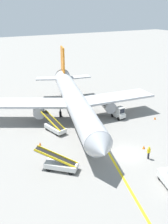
# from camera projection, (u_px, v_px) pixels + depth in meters

# --- Properties ---
(ground_plane) EXTENTS (300.00, 300.00, 0.00)m
(ground_plane) POSITION_uv_depth(u_px,v_px,m) (126.00, 153.00, 33.95)
(ground_plane) COLOR gray
(taxi_line_yellow) EXTENTS (24.77, 76.25, 0.01)m
(taxi_line_yellow) POSITION_uv_depth(u_px,v_px,m) (101.00, 139.00, 37.67)
(taxi_line_yellow) COLOR yellow
(taxi_line_yellow) RESTS_ON ground
(airliner) EXTENTS (27.68, 34.49, 10.10)m
(airliner) POSITION_uv_depth(u_px,v_px,m) (74.00, 100.00, 43.19)
(airliner) COLOR #B2B5BA
(airliner) RESTS_ON ground
(baggage_tug_near_wing) EXTENTS (1.47, 2.48, 2.10)m
(baggage_tug_near_wing) POSITION_uv_depth(u_px,v_px,m) (119.00, 113.00, 44.39)
(baggage_tug_near_wing) COLOR silver
(baggage_tug_near_wing) RESTS_ON ground
(belt_loader_forward_hold) EXTENTS (4.45, 4.38, 2.59)m
(belt_loader_forward_hold) POSITION_uv_depth(u_px,v_px,m) (60.00, 164.00, 30.32)
(belt_loader_forward_hold) COLOR silver
(belt_loader_forward_hold) RESTS_ON ground
(belt_loader_aft_hold) EXTENTS (2.26, 5.16, 2.59)m
(belt_loader_aft_hold) POSITION_uv_depth(u_px,v_px,m) (55.00, 127.00, 39.69)
(belt_loader_aft_hold) COLOR silver
(belt_loader_aft_hold) RESTS_ON ground
(ground_crew_marshaller) EXTENTS (0.36, 0.24, 1.70)m
(ground_crew_marshaller) POSITION_uv_depth(u_px,v_px,m) (149.00, 152.00, 32.46)
(ground_crew_marshaller) COLOR #26262D
(ground_crew_marshaller) RESTS_ON ground
(safety_cone_nose_left) EXTENTS (0.36, 0.36, 0.44)m
(safety_cone_nose_left) POSITION_uv_depth(u_px,v_px,m) (155.00, 118.00, 44.23)
(safety_cone_nose_left) COLOR orange
(safety_cone_nose_left) RESTS_ON ground
(safety_cone_nose_right) EXTENTS (0.36, 0.36, 0.44)m
(safety_cone_nose_right) POSITION_uv_depth(u_px,v_px,m) (144.00, 147.00, 35.03)
(safety_cone_nose_right) COLOR orange
(safety_cone_nose_right) RESTS_ON ground
(safety_cone_wingtip_left) EXTENTS (0.36, 0.36, 0.44)m
(safety_cone_wingtip_left) POSITION_uv_depth(u_px,v_px,m) (40.00, 144.00, 35.90)
(safety_cone_wingtip_left) COLOR orange
(safety_cone_wingtip_left) RESTS_ON ground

